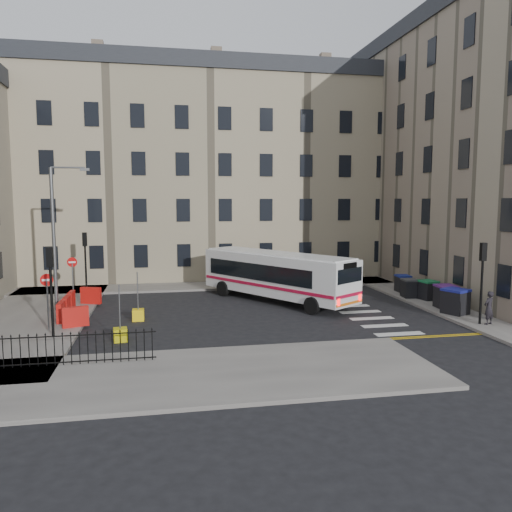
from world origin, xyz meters
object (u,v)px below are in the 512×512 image
object	(u,v)px
bus	(276,274)
wheelie_bin_b	(446,296)
wheelie_bin_c	(428,290)
wheelie_bin_e	(403,283)
streetlamp	(54,236)
pedestrian	(489,308)
wheelie_bin_a	(455,301)
bollard_chevron	(120,335)
wheelie_bin_d	(410,288)
bollard_yellow	(138,315)

from	to	relation	value
bus	wheelie_bin_b	size ratio (longest dim) A/B	7.93
bus	wheelie_bin_c	size ratio (longest dim) A/B	8.66
wheelie_bin_b	wheelie_bin_e	world-z (taller)	wheelie_bin_b
bus	wheelie_bin_b	world-z (taller)	bus
streetlamp	wheelie_bin_c	bearing A→B (deg)	-3.30
pedestrian	wheelie_bin_a	bearing A→B (deg)	-106.61
wheelie_bin_a	bollard_chevron	bearing A→B (deg)	161.24
wheelie_bin_d	wheelie_bin_e	bearing A→B (deg)	81.35
streetlamp	bollard_chevron	xyz separation A→B (m)	(4.02, -6.79, -4.04)
wheelie_bin_e	bollard_yellow	world-z (taller)	wheelie_bin_e
wheelie_bin_c	wheelie_bin_e	distance (m)	2.83
wheelie_bin_a	bollard_yellow	world-z (taller)	wheelie_bin_a
bus	bollard_chevron	xyz separation A→B (m)	(-8.94, -7.39, -1.43)
streetlamp	bus	world-z (taller)	streetlamp
bollard_yellow	pedestrian	bearing A→B (deg)	-15.35
streetlamp	wheelie_bin_b	world-z (taller)	streetlamp
wheelie_bin_e	bus	bearing A→B (deg)	-170.34
pedestrian	bollard_chevron	xyz separation A→B (m)	(-17.93, 0.88, -0.70)
bus	streetlamp	bearing A→B (deg)	149.08
wheelie_bin_b	bollard_chevron	xyz separation A→B (m)	(-17.97, -3.04, -0.52)
wheelie_bin_e	bollard_chevron	xyz separation A→B (m)	(-18.01, -8.32, -0.42)
bus	wheelie_bin_e	world-z (taller)	bus
wheelie_bin_c	wheelie_bin_d	size ratio (longest dim) A/B	1.04
streetlamp	wheelie_bin_a	size ratio (longest dim) A/B	5.14
pedestrian	wheelie_bin_b	bearing A→B (deg)	-113.37
streetlamp	bollard_yellow	world-z (taller)	streetlamp
wheelie_bin_d	bollard_yellow	xyz separation A→B (m)	(-16.87, -2.54, -0.44)
streetlamp	bus	distance (m)	13.24
wheelie_bin_b	wheelie_bin_c	world-z (taller)	wheelie_bin_b
wheelie_bin_a	bollard_chevron	size ratio (longest dim) A/B	2.64
wheelie_bin_c	bollard_chevron	distance (m)	19.08
wheelie_bin_b	wheelie_bin_d	bearing A→B (deg)	101.78
wheelie_bin_b	pedestrian	size ratio (longest dim) A/B	0.79
wheelie_bin_a	wheelie_bin_b	xyz separation A→B (m)	(0.31, 1.44, -0.03)
wheelie_bin_e	pedestrian	xyz separation A→B (m)	(-0.08, -9.21, 0.28)
wheelie_bin_d	wheelie_bin_e	xyz separation A→B (m)	(0.51, 1.92, -0.03)
wheelie_bin_b	wheelie_bin_e	bearing A→B (deg)	93.30
streetlamp	wheelie_bin_d	xyz separation A→B (m)	(21.52, -0.39, -3.59)
wheelie_bin_e	wheelie_bin_b	bearing A→B (deg)	-86.61
wheelie_bin_d	wheelie_bin_e	distance (m)	1.99
wheelie_bin_e	pedestrian	world-z (taller)	pedestrian
wheelie_bin_a	pedestrian	world-z (taller)	pedestrian
bus	wheelie_bin_a	size ratio (longest dim) A/B	6.66
wheelie_bin_a	bollard_yellow	xyz separation A→B (m)	(-17.04, 2.27, -0.55)
streetlamp	wheelie_bin_e	world-z (taller)	streetlamp
wheelie_bin_b	pedestrian	xyz separation A→B (m)	(-0.05, -3.92, 0.17)
wheelie_bin_e	bollard_chevron	distance (m)	19.84
streetlamp	bollard_chevron	size ratio (longest dim) A/B	13.57
wheelie_bin_a	wheelie_bin_b	bearing A→B (deg)	53.92
bollard_yellow	streetlamp	bearing A→B (deg)	147.84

